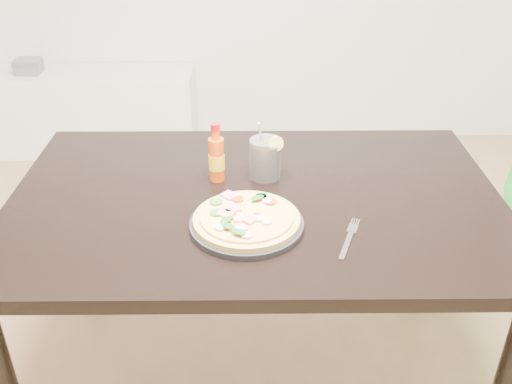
{
  "coord_description": "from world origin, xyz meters",
  "views": [
    {
      "loc": [
        0.25,
        -1.2,
        1.57
      ],
      "look_at": [
        0.26,
        0.08,
        0.83
      ],
      "focal_mm": 40.0,
      "sensor_mm": 36.0,
      "label": 1
    }
  ],
  "objects_px": {
    "plate": "(247,224)",
    "cola_cup": "(265,159)",
    "media_console": "(80,111)",
    "hot_sauce_bottle": "(217,158)",
    "fork": "(349,237)",
    "dining_table": "(256,220)",
    "pizza": "(246,218)"
  },
  "relations": [
    {
      "from": "hot_sauce_bottle",
      "to": "media_console",
      "type": "bearing_deg",
      "value": 118.08
    },
    {
      "from": "cola_cup",
      "to": "pizza",
      "type": "bearing_deg",
      "value": -101.4
    },
    {
      "from": "pizza",
      "to": "media_console",
      "type": "distance_m",
      "value": 2.35
    },
    {
      "from": "pizza",
      "to": "hot_sauce_bottle",
      "type": "height_order",
      "value": "hot_sauce_bottle"
    },
    {
      "from": "plate",
      "to": "dining_table",
      "type": "bearing_deg",
      "value": 81.44
    },
    {
      "from": "media_console",
      "to": "plate",
      "type": "bearing_deg",
      "value": -62.99
    },
    {
      "from": "fork",
      "to": "media_console",
      "type": "relative_size",
      "value": 0.13
    },
    {
      "from": "dining_table",
      "to": "pizza",
      "type": "bearing_deg",
      "value": -98.94
    },
    {
      "from": "dining_table",
      "to": "fork",
      "type": "height_order",
      "value": "fork"
    },
    {
      "from": "pizza",
      "to": "cola_cup",
      "type": "xyz_separation_m",
      "value": [
        0.06,
        0.28,
        0.03
      ]
    },
    {
      "from": "fork",
      "to": "media_console",
      "type": "distance_m",
      "value": 2.51
    },
    {
      "from": "dining_table",
      "to": "pizza",
      "type": "height_order",
      "value": "pizza"
    },
    {
      "from": "hot_sauce_bottle",
      "to": "fork",
      "type": "xyz_separation_m",
      "value": [
        0.35,
        -0.31,
        -0.07
      ]
    },
    {
      "from": "pizza",
      "to": "fork",
      "type": "relative_size",
      "value": 1.52
    },
    {
      "from": "plate",
      "to": "cola_cup",
      "type": "relative_size",
      "value": 1.63
    },
    {
      "from": "dining_table",
      "to": "plate",
      "type": "bearing_deg",
      "value": -98.56
    },
    {
      "from": "plate",
      "to": "fork",
      "type": "distance_m",
      "value": 0.27
    },
    {
      "from": "hot_sauce_bottle",
      "to": "fork",
      "type": "bearing_deg",
      "value": -41.62
    },
    {
      "from": "pizza",
      "to": "hot_sauce_bottle",
      "type": "relative_size",
      "value": 1.54
    },
    {
      "from": "plate",
      "to": "cola_cup",
      "type": "distance_m",
      "value": 0.28
    },
    {
      "from": "dining_table",
      "to": "plate",
      "type": "distance_m",
      "value": 0.19
    },
    {
      "from": "plate",
      "to": "media_console",
      "type": "distance_m",
      "value": 2.34
    },
    {
      "from": "media_console",
      "to": "pizza",
      "type": "bearing_deg",
      "value": -63.02
    },
    {
      "from": "hot_sauce_bottle",
      "to": "media_console",
      "type": "relative_size",
      "value": 0.13
    },
    {
      "from": "dining_table",
      "to": "cola_cup",
      "type": "xyz_separation_m",
      "value": [
        0.03,
        0.11,
        0.14
      ]
    },
    {
      "from": "plate",
      "to": "hot_sauce_bottle",
      "type": "xyz_separation_m",
      "value": [
        -0.09,
        0.26,
        0.06
      ]
    },
    {
      "from": "plate",
      "to": "pizza",
      "type": "bearing_deg",
      "value": -162.04
    },
    {
      "from": "cola_cup",
      "to": "fork",
      "type": "bearing_deg",
      "value": -57.82
    },
    {
      "from": "media_console",
      "to": "hot_sauce_bottle",
      "type": "bearing_deg",
      "value": -61.92
    },
    {
      "from": "hot_sauce_bottle",
      "to": "plate",
      "type": "bearing_deg",
      "value": -70.92
    },
    {
      "from": "plate",
      "to": "media_console",
      "type": "relative_size",
      "value": 0.21
    },
    {
      "from": "dining_table",
      "to": "plate",
      "type": "relative_size",
      "value": 4.71
    }
  ]
}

